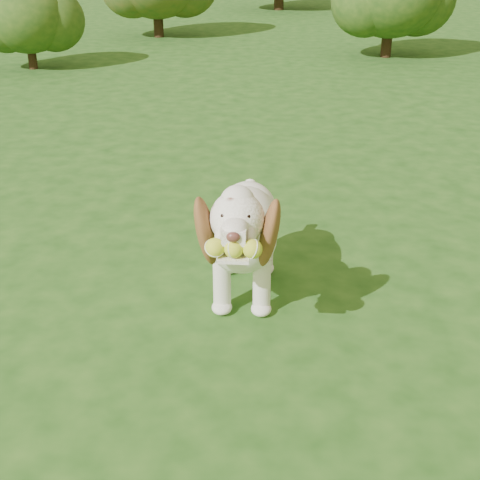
{
  "coord_description": "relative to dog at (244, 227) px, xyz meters",
  "views": [
    {
      "loc": [
        0.52,
        -2.84,
        1.9
      ],
      "look_at": [
        0.23,
        0.1,
        0.48
      ],
      "focal_mm": 50.0,
      "sensor_mm": 36.0,
      "label": 1
    }
  ],
  "objects": [
    {
      "name": "dog",
      "position": [
        0.0,
        0.0,
        0.0
      ],
      "size": [
        0.44,
        1.26,
        0.83
      ],
      "rotation": [
        0.0,
        0.0,
        0.02
      ],
      "color": "white",
      "rests_on": "ground"
    },
    {
      "name": "ground",
      "position": [
        -0.22,
        -0.35,
        -0.44
      ],
      "size": [
        80.0,
        80.0,
        0.0
      ],
      "primitive_type": "plane",
      "color": "#1A4413",
      "rests_on": "ground"
    },
    {
      "name": "shrub_a",
      "position": [
        -3.57,
        6.07,
        0.27
      ],
      "size": [
        1.17,
        1.17,
        1.21
      ],
      "color": "#382314",
      "rests_on": "ground"
    }
  ]
}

